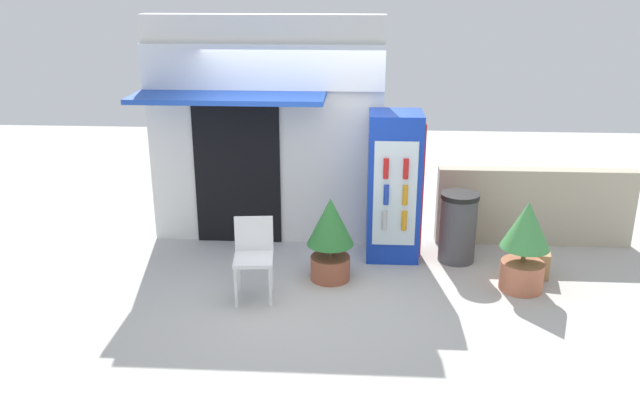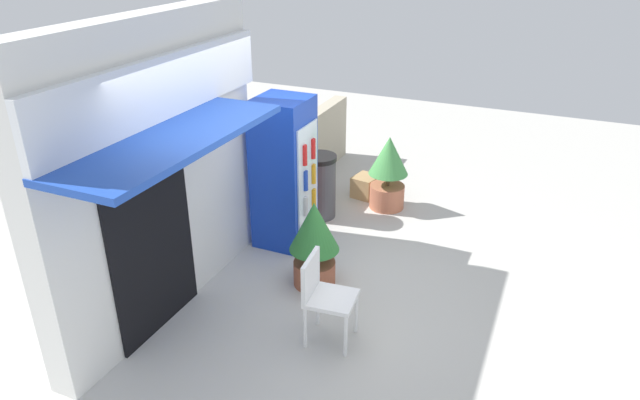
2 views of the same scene
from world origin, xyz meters
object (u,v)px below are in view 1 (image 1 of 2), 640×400
(potted_plant_curbside, at_px, (525,242))
(cardboard_box, at_px, (533,262))
(plastic_chair, at_px, (254,252))
(drink_cooler, at_px, (394,186))
(potted_plant_near_shop, at_px, (330,234))
(trash_bin, at_px, (458,227))

(potted_plant_curbside, relative_size, cardboard_box, 2.91)
(plastic_chair, xyz_separation_m, cardboard_box, (3.18, 0.71, -0.36))
(drink_cooler, height_order, cardboard_box, drink_cooler)
(potted_plant_near_shop, distance_m, cardboard_box, 2.42)
(potted_plant_curbside, xyz_separation_m, cardboard_box, (0.22, 0.39, -0.42))
(plastic_chair, xyz_separation_m, potted_plant_near_shop, (0.81, 0.45, 0.04))
(trash_bin, xyz_separation_m, cardboard_box, (0.84, -0.36, -0.28))
(cardboard_box, bearing_deg, trash_bin, 156.59)
(drink_cooler, xyz_separation_m, cardboard_box, (1.62, -0.46, -0.76))
(potted_plant_near_shop, height_order, potted_plant_curbside, potted_plant_curbside)
(cardboard_box, bearing_deg, drink_cooler, 164.04)
(plastic_chair, xyz_separation_m, potted_plant_curbside, (2.95, 0.31, 0.05))
(plastic_chair, height_order, potted_plant_curbside, potted_plant_curbside)
(drink_cooler, bearing_deg, cardboard_box, -15.96)
(plastic_chair, xyz_separation_m, trash_bin, (2.34, 1.07, -0.08))
(drink_cooler, relative_size, potted_plant_near_shop, 1.85)
(plastic_chair, relative_size, potted_plant_curbside, 0.84)
(potted_plant_near_shop, bearing_deg, cardboard_box, 6.14)
(plastic_chair, distance_m, trash_bin, 2.57)
(potted_plant_near_shop, bearing_deg, plastic_chair, -150.76)
(drink_cooler, distance_m, cardboard_box, 1.85)
(drink_cooler, xyz_separation_m, plastic_chair, (-1.55, -1.17, -0.39))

